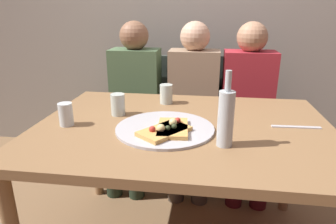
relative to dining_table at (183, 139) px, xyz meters
name	(u,v)px	position (x,y,z in m)	size (l,w,h in m)	color
back_wall	(199,2)	(0.00, 1.31, 0.64)	(6.00, 0.10, 2.60)	gray
dining_table	(183,139)	(0.00, 0.00, 0.00)	(1.38, 1.01, 0.73)	olive
pizza_tray	(165,128)	(-0.08, -0.07, 0.08)	(0.44, 0.44, 0.01)	#ADADB2
pizza_slice_last	(164,131)	(-0.07, -0.14, 0.10)	(0.24, 0.25, 0.05)	tan
pizza_slice_extra	(173,127)	(-0.04, -0.10, 0.10)	(0.15, 0.23, 0.05)	tan
wine_bottle	(226,117)	(0.18, -0.20, 0.19)	(0.06, 0.06, 0.30)	#B2BCC1
tumbler_near	(66,114)	(-0.54, -0.08, 0.13)	(0.07, 0.07, 0.11)	silver
tumbler_far	(118,104)	(-0.34, 0.09, 0.13)	(0.07, 0.07, 0.11)	#B7C6BC
wine_glass	(166,94)	(-0.13, 0.32, 0.13)	(0.07, 0.07, 0.11)	#B7C6BC
table_knife	(296,127)	(0.52, 0.03, 0.08)	(0.22, 0.02, 0.01)	#B7B7BC
chair_left	(139,106)	(-0.44, 0.90, -0.14)	(0.44, 0.44, 0.90)	#2D3833
chair_middle	(193,109)	(0.00, 0.90, -0.14)	(0.44, 0.44, 0.90)	#2D3833
chair_right	(245,111)	(0.39, 0.90, -0.14)	(0.44, 0.44, 0.90)	#2D3833
guest_in_sweater	(133,96)	(-0.44, 0.75, -0.01)	(0.36, 0.56, 1.17)	#4C6B47
guest_in_beanie	(193,98)	(0.00, 0.75, -0.01)	(0.36, 0.56, 1.17)	#937A60
guest_by_wall	(248,100)	(0.39, 0.75, -0.01)	(0.36, 0.56, 1.17)	maroon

